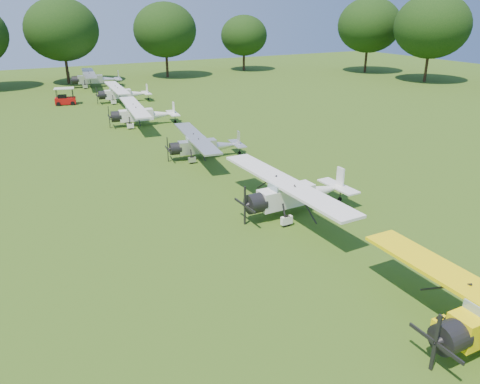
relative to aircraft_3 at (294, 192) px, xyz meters
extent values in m
plane|color=#284F13|center=(-1.33, 1.73, -1.35)|extent=(160.00, 160.00, 0.00)
cylinder|color=black|center=(48.10, 33.17, 1.15)|extent=(0.44, 0.44, 4.99)
ellipsoid|color=black|center=(48.10, 33.17, 7.25)|extent=(11.65, 11.65, 9.90)
cylinder|color=black|center=(47.56, 46.70, 1.06)|extent=(0.44, 0.44, 4.81)
ellipsoid|color=black|center=(47.56, 46.70, 6.94)|extent=(11.23, 11.23, 9.55)
cylinder|color=black|center=(29.00, 59.78, 0.50)|extent=(0.44, 0.44, 3.70)
ellipsoid|color=black|center=(29.00, 59.78, 5.02)|extent=(8.63, 8.63, 7.34)
cylinder|color=black|center=(12.94, 57.94, 0.91)|extent=(0.44, 0.44, 4.51)
ellipsoid|color=black|center=(12.94, 57.94, 6.42)|extent=(10.52, 10.52, 8.94)
cylinder|color=black|center=(-3.46, 58.46, 1.02)|extent=(0.44, 0.44, 4.74)
ellipsoid|color=black|center=(-3.46, 58.46, 6.81)|extent=(11.05, 11.05, 9.39)
cylinder|color=black|center=(-2.50, -13.09, -0.22)|extent=(0.98, 1.12, 1.11)
cube|color=black|center=(-3.19, -13.08, -0.22)|extent=(0.07, 0.13, 2.24)
cylinder|color=black|center=(-1.31, -11.77, -1.02)|extent=(0.64, 0.18, 0.64)
cube|color=white|center=(-0.55, -0.01, -0.19)|extent=(3.53, 1.12, 1.15)
cone|color=white|center=(2.41, 0.05, -0.36)|extent=(3.09, 1.06, 0.99)
cube|color=#8CA5B2|center=(-0.66, -0.01, 0.41)|extent=(1.78, 1.05, 0.60)
cylinder|color=black|center=(-2.63, -0.06, -0.19)|extent=(1.01, 1.16, 1.14)
cube|color=black|center=(-3.34, -0.08, -0.19)|extent=(0.07, 0.13, 2.30)
cube|color=white|center=(-0.66, -0.01, 0.68)|extent=(1.85, 11.65, 0.15)
cube|color=white|center=(3.51, 0.08, 0.19)|extent=(0.12, 0.61, 1.43)
cube|color=white|center=(3.40, 0.08, -0.30)|extent=(1.00, 3.09, 0.10)
cylinder|color=black|center=(-1.39, -1.40, -1.02)|extent=(0.66, 0.19, 0.66)
cylinder|color=black|center=(-1.45, 1.34, -1.02)|extent=(0.66, 0.19, 0.66)
cylinder|color=black|center=(3.62, 0.08, -1.21)|extent=(0.27, 0.09, 0.26)
cube|color=silver|center=(-0.82, 12.57, -0.35)|extent=(3.14, 1.34, 1.00)
cone|color=silver|center=(1.71, 12.19, -0.49)|extent=(2.76, 1.24, 0.85)
cube|color=#8CA5B2|center=(-0.91, 12.58, 0.17)|extent=(1.63, 1.09, 0.52)
cylinder|color=black|center=(-2.61, 12.83, -0.35)|extent=(0.99, 1.10, 0.99)
cube|color=black|center=(-3.22, 12.92, -0.35)|extent=(0.07, 0.12, 1.99)
cube|color=silver|center=(-0.91, 12.58, 0.41)|extent=(2.85, 10.16, 0.13)
cube|color=silver|center=(2.65, 12.05, -0.02)|extent=(0.17, 0.53, 1.23)
cube|color=silver|center=(2.56, 12.06, -0.44)|extent=(1.19, 2.75, 0.09)
cylinder|color=black|center=(-1.75, 11.50, -1.06)|extent=(0.59, 0.23, 0.57)
cylinder|color=black|center=(-1.40, 13.85, -1.06)|extent=(0.59, 0.23, 0.57)
cylinder|color=black|center=(2.75, 12.03, -1.23)|extent=(0.24, 0.11, 0.23)
cube|color=white|center=(-1.98, 25.79, -0.23)|extent=(3.50, 1.42, 1.12)
cone|color=white|center=(0.87, 25.44, -0.39)|extent=(3.07, 1.32, 0.96)
cube|color=#8CA5B2|center=(-2.08, 25.81, 0.35)|extent=(1.81, 1.18, 0.58)
cylinder|color=black|center=(-3.98, 26.04, -0.23)|extent=(1.09, 1.21, 1.10)
cube|color=black|center=(-4.66, 26.13, -0.23)|extent=(0.08, 0.13, 2.23)
cube|color=white|center=(-2.08, 25.81, 0.62)|extent=(2.92, 11.36, 0.15)
cube|color=white|center=(1.92, 25.31, 0.14)|extent=(0.18, 0.59, 1.38)
cube|color=white|center=(1.82, 25.32, -0.34)|extent=(1.26, 3.06, 0.10)
cylinder|color=black|center=(-2.98, 24.58, -1.03)|extent=(0.65, 0.25, 0.64)
cylinder|color=black|center=(-2.66, 27.22, -1.03)|extent=(0.65, 0.25, 0.64)
cylinder|color=black|center=(2.03, 25.29, -1.22)|extent=(0.26, 0.12, 0.25)
cube|color=white|center=(-0.46, 39.15, -0.28)|extent=(3.32, 1.21, 1.07)
cone|color=white|center=(2.29, 38.94, -0.43)|extent=(2.91, 1.13, 0.92)
cube|color=#8CA5B2|center=(-0.56, 39.16, 0.28)|extent=(1.70, 1.06, 0.56)
cylinder|color=black|center=(-2.39, 39.30, -0.28)|extent=(1.00, 1.13, 1.06)
cube|color=black|center=(-3.05, 39.35, -0.28)|extent=(0.07, 0.13, 2.14)
cube|color=white|center=(-0.56, 39.16, 0.54)|extent=(2.30, 10.88, 0.14)
cube|color=white|center=(3.30, 38.87, 0.08)|extent=(0.14, 0.57, 1.32)
cube|color=white|center=(3.20, 38.87, -0.38)|extent=(1.08, 2.91, 0.09)
cylinder|color=black|center=(-1.37, 37.95, -1.04)|extent=(0.62, 0.21, 0.61)
cylinder|color=black|center=(-1.17, 40.49, -1.04)|extent=(0.62, 0.21, 0.61)
cylinder|color=black|center=(3.40, 38.86, -1.22)|extent=(0.25, 0.10, 0.24)
cube|color=silver|center=(-1.06, 53.12, -0.16)|extent=(3.73, 1.58, 1.19)
cone|color=silver|center=(1.97, 52.69, -0.33)|extent=(3.28, 1.46, 1.02)
cube|color=#8CA5B2|center=(-1.17, 53.14, 0.46)|extent=(1.94, 1.29, 0.62)
cylinder|color=black|center=(-3.18, 53.43, -0.16)|extent=(1.17, 1.31, 1.18)
cube|color=black|center=(-3.91, 53.53, -0.16)|extent=(0.09, 0.14, 2.37)
cube|color=silver|center=(-1.17, 53.14, 0.75)|extent=(3.33, 12.09, 0.16)
cube|color=silver|center=(3.08, 52.53, 0.24)|extent=(0.20, 0.63, 1.47)
cube|color=silver|center=(2.97, 52.54, -0.27)|extent=(1.40, 3.27, 0.10)
cylinder|color=black|center=(-2.15, 51.85, -1.01)|extent=(0.70, 0.28, 0.68)
cylinder|color=black|center=(-1.75, 54.65, -1.01)|extent=(0.70, 0.28, 0.68)
cylinder|color=black|center=(3.20, 52.51, -1.21)|extent=(0.28, 0.13, 0.27)
cube|color=#AF0D0C|center=(-6.66, 40.81, -0.84)|extent=(2.67, 1.80, 0.78)
cube|color=black|center=(-6.99, 40.88, -0.40)|extent=(1.23, 1.40, 0.50)
cube|color=white|center=(-6.66, 40.81, 0.68)|extent=(2.58, 1.89, 0.09)
cylinder|color=black|center=(-7.62, 40.30, -1.10)|extent=(0.51, 0.25, 0.49)
cylinder|color=black|center=(-7.34, 41.65, -1.10)|extent=(0.51, 0.25, 0.49)
cylinder|color=black|center=(-5.98, 39.97, -1.10)|extent=(0.51, 0.25, 0.49)
cylinder|color=black|center=(-5.70, 41.32, -1.10)|extent=(0.51, 0.25, 0.49)
camera|label=1|loc=(-14.84, -21.12, 10.20)|focal=35.00mm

